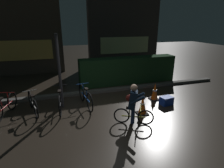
# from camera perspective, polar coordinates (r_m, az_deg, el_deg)

# --- Properties ---
(ground_plane) EXTENTS (40.00, 40.00, 0.00)m
(ground_plane) POSITION_cam_1_polar(r_m,az_deg,el_deg) (5.85, -0.15, -10.41)
(ground_plane) COLOR #2D261E
(sidewalk_curb) EXTENTS (12.00, 0.24, 0.12)m
(sidewalk_curb) POSITION_cam_1_polar(r_m,az_deg,el_deg) (7.76, -4.90, -2.35)
(sidewalk_curb) COLOR #56544F
(sidewalk_curb) RESTS_ON ground
(hedge_row) EXTENTS (4.80, 0.70, 1.29)m
(hedge_row) POSITION_cam_1_polar(r_m,az_deg,el_deg) (8.91, 5.13, 4.40)
(hedge_row) COLOR #19381C
(hedge_row) RESTS_ON ground
(storefront_left) EXTENTS (4.06, 0.54, 4.09)m
(storefront_left) POSITION_cam_1_polar(r_m,az_deg,el_deg) (11.52, -25.99, 12.96)
(storefront_left) COLOR #42382D
(storefront_left) RESTS_ON ground
(storefront_right) EXTENTS (5.02, 0.54, 4.66)m
(storefront_right) POSITION_cam_1_polar(r_m,az_deg,el_deg) (12.93, 3.86, 16.45)
(storefront_right) COLOR #383330
(storefront_right) RESTS_ON ground
(street_post) EXTENTS (0.10, 0.10, 2.55)m
(street_post) POSITION_cam_1_polar(r_m,az_deg,el_deg) (6.28, -16.39, 3.47)
(street_post) COLOR #2D2D33
(street_post) RESTS_ON ground
(parked_bike_leftmost) EXTENTS (0.51, 1.51, 0.71)m
(parked_bike_leftmost) POSITION_cam_1_polar(r_m,az_deg,el_deg) (6.72, -30.92, -6.13)
(parked_bike_leftmost) COLOR black
(parked_bike_leftmost) RESTS_ON ground
(parked_bike_left_mid) EXTENTS (0.53, 1.49, 0.71)m
(parked_bike_left_mid) POSITION_cam_1_polar(r_m,az_deg,el_deg) (6.53, -23.91, -5.68)
(parked_bike_left_mid) COLOR black
(parked_bike_left_mid) RESTS_ON ground
(parked_bike_center_left) EXTENTS (0.46, 1.74, 0.80)m
(parked_bike_center_left) POSITION_cam_1_polar(r_m,az_deg,el_deg) (6.42, -16.03, -4.79)
(parked_bike_center_left) COLOR black
(parked_bike_center_left) RESTS_ON ground
(parked_bike_center_right) EXTENTS (0.46, 1.67, 0.77)m
(parked_bike_center_right) POSITION_cam_1_polar(r_m,az_deg,el_deg) (6.50, -8.46, -4.05)
(parked_bike_center_right) COLOR black
(parked_bike_center_right) RESTS_ON ground
(traffic_cone_near) EXTENTS (0.36, 0.36, 0.66)m
(traffic_cone_near) POSITION_cam_1_polar(r_m,az_deg,el_deg) (5.97, 9.72, -6.60)
(traffic_cone_near) COLOR black
(traffic_cone_near) RESTS_ON ground
(traffic_cone_far) EXTENTS (0.36, 0.36, 0.68)m
(traffic_cone_far) POSITION_cam_1_polar(r_m,az_deg,el_deg) (7.15, 13.46, -2.38)
(traffic_cone_far) COLOR black
(traffic_cone_far) RESTS_ON ground
(blue_crate) EXTENTS (0.48, 0.38, 0.30)m
(blue_crate) POSITION_cam_1_polar(r_m,az_deg,el_deg) (6.91, 16.93, -5.07)
(blue_crate) COLOR #193DB7
(blue_crate) RESTS_ON ground
(cyclist) EXTENTS (1.09, 0.66, 1.25)m
(cyclist) POSITION_cam_1_polar(r_m,az_deg,el_deg) (5.25, 6.74, -6.40)
(cyclist) COLOR black
(cyclist) RESTS_ON ground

